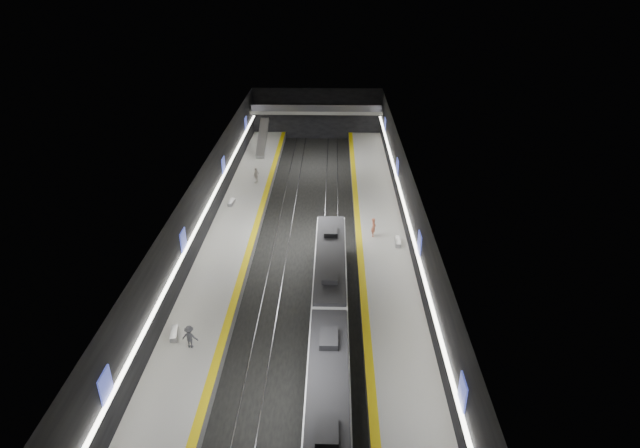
{
  "coord_description": "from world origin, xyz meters",
  "views": [
    {
      "loc": [
        2.66,
        -47.23,
        26.18
      ],
      "look_at": [
        1.4,
        0.3,
        2.2
      ],
      "focal_mm": 30.0,
      "sensor_mm": 36.0,
      "label": 1
    }
  ],
  "objects_px": {
    "train": "(329,327)",
    "escalator": "(262,138)",
    "passenger_right_a": "(374,227)",
    "bench_right_far": "(398,242)",
    "bench_left_far": "(232,202)",
    "passenger_left_b": "(190,337)",
    "passenger_left_a": "(256,175)",
    "bench_left_near": "(174,334)"
  },
  "relations": [
    {
      "from": "bench_left_far",
      "to": "passenger_left_a",
      "type": "xyz_separation_m",
      "value": [
        1.99,
        6.39,
        0.77
      ]
    },
    {
      "from": "train",
      "to": "bench_right_far",
      "type": "height_order",
      "value": "train"
    },
    {
      "from": "escalator",
      "to": "passenger_right_a",
      "type": "distance_m",
      "value": 29.54
    },
    {
      "from": "escalator",
      "to": "bench_left_far",
      "type": "height_order",
      "value": "escalator"
    },
    {
      "from": "train",
      "to": "bench_left_near",
      "type": "bearing_deg",
      "value": 179.28
    },
    {
      "from": "bench_left_far",
      "to": "passenger_left_b",
      "type": "relative_size",
      "value": 0.94
    },
    {
      "from": "bench_right_far",
      "to": "passenger_left_b",
      "type": "relative_size",
      "value": 0.99
    },
    {
      "from": "bench_right_far",
      "to": "train",
      "type": "bearing_deg",
      "value": -111.91
    },
    {
      "from": "bench_right_far",
      "to": "passenger_left_a",
      "type": "height_order",
      "value": "passenger_left_a"
    },
    {
      "from": "escalator",
      "to": "passenger_left_a",
      "type": "bearing_deg",
      "value": -86.75
    },
    {
      "from": "train",
      "to": "passenger_left_b",
      "type": "height_order",
      "value": "train"
    },
    {
      "from": "train",
      "to": "passenger_left_a",
      "type": "relative_size",
      "value": 15.42
    },
    {
      "from": "passenger_right_a",
      "to": "bench_right_far",
      "type": "bearing_deg",
      "value": -118.47
    },
    {
      "from": "passenger_right_a",
      "to": "bench_left_far",
      "type": "bearing_deg",
      "value": 71.07
    },
    {
      "from": "escalator",
      "to": "bench_right_far",
      "type": "relative_size",
      "value": 4.5
    },
    {
      "from": "bench_left_far",
      "to": "passenger_left_b",
      "type": "xyz_separation_m",
      "value": [
        1.38,
        -24.62,
        0.69
      ]
    },
    {
      "from": "bench_left_near",
      "to": "train",
      "type": "bearing_deg",
      "value": -9.78
    },
    {
      "from": "escalator",
      "to": "bench_right_far",
      "type": "height_order",
      "value": "escalator"
    },
    {
      "from": "train",
      "to": "escalator",
      "type": "distance_m",
      "value": 43.3
    },
    {
      "from": "passenger_left_a",
      "to": "bench_right_far",
      "type": "bearing_deg",
      "value": 67.2
    },
    {
      "from": "bench_left_far",
      "to": "passenger_right_a",
      "type": "relative_size",
      "value": 0.86
    },
    {
      "from": "train",
      "to": "escalator",
      "type": "xyz_separation_m",
      "value": [
        -10.0,
        42.13,
        0.7
      ]
    },
    {
      "from": "passenger_left_b",
      "to": "passenger_left_a",
      "type": "bearing_deg",
      "value": -84.1
    },
    {
      "from": "train",
      "to": "passenger_left_b",
      "type": "relative_size",
      "value": 16.76
    },
    {
      "from": "escalator",
      "to": "passenger_left_a",
      "type": "xyz_separation_m",
      "value": [
        0.69,
        -12.19,
        -0.93
      ]
    },
    {
      "from": "passenger_right_a",
      "to": "passenger_left_b",
      "type": "distance_m",
      "value": 22.37
    },
    {
      "from": "passenger_right_a",
      "to": "passenger_left_b",
      "type": "height_order",
      "value": "passenger_right_a"
    },
    {
      "from": "train",
      "to": "passenger_right_a",
      "type": "height_order",
      "value": "train"
    },
    {
      "from": "train",
      "to": "passenger_left_a",
      "type": "height_order",
      "value": "train"
    },
    {
      "from": "passenger_left_a",
      "to": "passenger_left_b",
      "type": "bearing_deg",
      "value": 20.05
    },
    {
      "from": "escalator",
      "to": "bench_left_far",
      "type": "relative_size",
      "value": 4.76
    },
    {
      "from": "bench_left_far",
      "to": "bench_right_far",
      "type": "xyz_separation_m",
      "value": [
        17.8,
        -8.86,
        0.01
      ]
    },
    {
      "from": "train",
      "to": "bench_right_far",
      "type": "xyz_separation_m",
      "value": [
        6.5,
        14.68,
        -0.98
      ]
    },
    {
      "from": "passenger_right_a",
      "to": "passenger_left_a",
      "type": "distance_m",
      "value": 19.25
    },
    {
      "from": "escalator",
      "to": "bench_right_far",
      "type": "distance_m",
      "value": 32.07
    },
    {
      "from": "bench_left_near",
      "to": "passenger_right_a",
      "type": "bearing_deg",
      "value": 36.7
    },
    {
      "from": "bench_left_near",
      "to": "passenger_left_a",
      "type": "xyz_separation_m",
      "value": [
        2.14,
        29.79,
        0.77
      ]
    },
    {
      "from": "train",
      "to": "bench_left_near",
      "type": "relative_size",
      "value": 17.94
    },
    {
      "from": "escalator",
      "to": "passenger_right_a",
      "type": "height_order",
      "value": "escalator"
    },
    {
      "from": "bench_right_far",
      "to": "bench_left_far",
      "type": "bearing_deg",
      "value": 155.51
    },
    {
      "from": "bench_right_far",
      "to": "passenger_right_a",
      "type": "xyz_separation_m",
      "value": [
        -2.27,
        1.57,
        0.76
      ]
    },
    {
      "from": "bench_right_far",
      "to": "passenger_left_b",
      "type": "distance_m",
      "value": 22.76
    }
  ]
}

